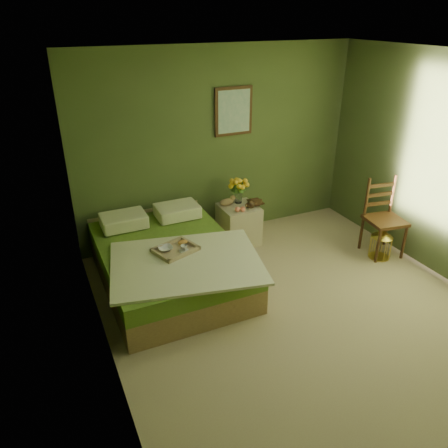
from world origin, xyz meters
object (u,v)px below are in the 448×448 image
bed (168,258)px  birdcage (381,244)px  nightstand (239,219)px  chair (382,212)px

bed → birdcage: bed is taller
bed → nightstand: size_ratio=2.33×
nightstand → birdcage: bearing=-38.0°
nightstand → chair: chair is taller
nightstand → bed: bearing=-155.8°
chair → birdcage: 0.41m
bed → nightstand: bed is taller
bed → birdcage: bearing=-13.2°
nightstand → birdcage: (1.50, -1.18, -0.15)m
chair → bed: bearing=178.8°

